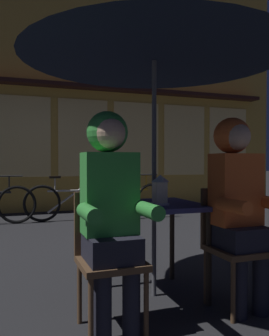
{
  "coord_description": "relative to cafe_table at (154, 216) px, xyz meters",
  "views": [
    {
      "loc": [
        -1.08,
        -2.54,
        1.07
      ],
      "look_at": [
        0.0,
        0.46,
        1.01
      ],
      "focal_mm": 37.17,
      "sensor_mm": 36.0,
      "label": 1
    }
  ],
  "objects": [
    {
      "name": "chair_right",
      "position": [
        0.48,
        -0.37,
        -0.15
      ],
      "size": [
        0.4,
        0.4,
        0.87
      ],
      "color": "#513823",
      "rests_on": "ground_plane"
    },
    {
      "name": "person_right_hooded",
      "position": [
        0.48,
        -0.43,
        0.21
      ],
      "size": [
        0.45,
        0.56,
        1.4
      ],
      "color": "black",
      "rests_on": "ground_plane"
    },
    {
      "name": "bicycle_third",
      "position": [
        -0.03,
        3.8,
        -0.29
      ],
      "size": [
        1.68,
        0.09,
        0.84
      ],
      "color": "black",
      "rests_on": "ground_plane"
    },
    {
      "name": "ground_plane",
      "position": [
        0.0,
        0.0,
        -0.64
      ],
      "size": [
        60.0,
        60.0,
        0.0
      ],
      "primitive_type": "plane",
      "color": "#232326"
    },
    {
      "name": "bicycle_fourth",
      "position": [
        0.97,
        3.59,
        -0.29
      ],
      "size": [
        1.68,
        0.08,
        0.84
      ],
      "color": "black",
      "rests_on": "ground_plane"
    },
    {
      "name": "person_left_hooded",
      "position": [
        -0.48,
        -0.43,
        0.21
      ],
      "size": [
        0.45,
        0.56,
        1.4
      ],
      "color": "black",
      "rests_on": "ground_plane"
    },
    {
      "name": "cafe_table",
      "position": [
        0.0,
        0.0,
        0.0
      ],
      "size": [
        0.72,
        0.72,
        0.74
      ],
      "color": "navy",
      "rests_on": "ground_plane"
    },
    {
      "name": "shopfront_building",
      "position": [
        0.46,
        5.39,
        2.45
      ],
      "size": [
        10.0,
        0.93,
        6.2
      ],
      "color": "gold",
      "rests_on": "ground_plane"
    },
    {
      "name": "patio_umbrella",
      "position": [
        0.0,
        0.0,
        1.42
      ],
      "size": [
        2.1,
        2.1,
        2.31
      ],
      "color": "#4C4C51",
      "rests_on": "ground_plane"
    },
    {
      "name": "lantern",
      "position": [
        0.0,
        -0.11,
        0.22
      ],
      "size": [
        0.11,
        0.11,
        0.23
      ],
      "color": "white",
      "rests_on": "cafe_table"
    },
    {
      "name": "chair_left",
      "position": [
        -0.48,
        -0.37,
        -0.15
      ],
      "size": [
        0.4,
        0.4,
        0.87
      ],
      "color": "#513823",
      "rests_on": "ground_plane"
    }
  ]
}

